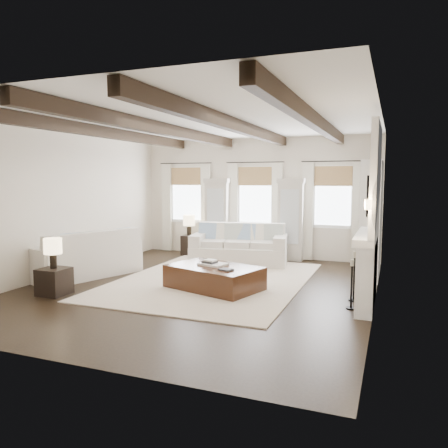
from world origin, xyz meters
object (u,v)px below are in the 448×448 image
at_px(side_table_back, 189,245).
at_px(side_table_front, 54,281).
at_px(sofa_left, 87,258).
at_px(ottoman, 214,278).
at_px(sofa_back, 239,247).

bearing_deg(side_table_back, side_table_front, -95.87).
relative_size(sofa_left, ottoman, 1.49).
bearing_deg(side_table_front, sofa_left, 106.38).
height_order(sofa_back, sofa_left, sofa_left).
xyz_separation_m(side_table_front, side_table_back, (0.48, 4.67, 0.03)).
bearing_deg(sofa_left, side_table_front, -73.62).
xyz_separation_m(ottoman, side_table_front, (-2.58, -1.43, 0.02)).
relative_size(sofa_back, sofa_left, 0.97).
relative_size(side_table_front, side_table_back, 0.90).
bearing_deg(sofa_back, ottoman, -81.37).
bearing_deg(side_table_front, sofa_back, 61.31).
relative_size(sofa_left, side_table_front, 5.21).
xyz_separation_m(sofa_back, side_table_back, (-1.71, 0.66, -0.14)).
relative_size(sofa_left, side_table_back, 4.66).
bearing_deg(sofa_left, side_table_back, 74.28).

